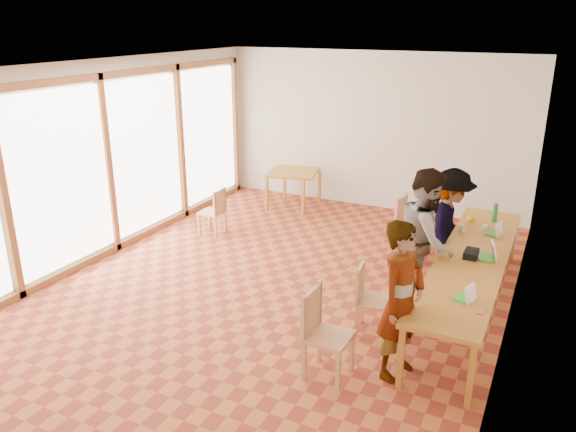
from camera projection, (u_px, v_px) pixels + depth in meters
name	position (u px, v px, depth m)	size (l,w,h in m)	color
ground	(278.00, 286.00, 7.90)	(8.00, 8.00, 0.00)	#A65128
wall_back	(373.00, 131.00, 10.77)	(6.00, 0.10, 3.00)	beige
wall_front	(21.00, 322.00, 4.02)	(6.00, 0.10, 3.00)	beige
wall_right	(520.00, 217.00, 6.14)	(0.10, 8.00, 3.00)	beige
window_wall	(107.00, 160.00, 8.63)	(0.10, 8.00, 3.00)	white
ceiling	(277.00, 64.00, 6.89)	(6.00, 8.00, 0.04)	white
communal_table	(472.00, 261.00, 6.98)	(0.80, 4.00, 0.75)	#AC7326
side_table	(294.00, 175.00, 10.92)	(0.90, 0.90, 0.75)	#AC7326
chair_near	(320.00, 323.00, 5.78)	(0.45, 0.45, 0.51)	tan
chair_mid	(367.00, 291.00, 6.60)	(0.45, 0.45, 0.46)	tan
chair_far	(406.00, 220.00, 8.73)	(0.48, 0.48, 0.51)	tan
chair_empty	(420.00, 228.00, 8.47)	(0.51, 0.51, 0.49)	tan
chair_spare	(216.00, 207.00, 9.62)	(0.39, 0.39, 0.43)	tan
person_near	(401.00, 301.00, 5.68)	(0.62, 0.41, 1.71)	gray
person_mid	(426.00, 240.00, 7.03)	(0.90, 0.70, 1.85)	gray
person_far	(449.00, 227.00, 7.76)	(1.07, 0.61, 1.65)	gray
laptop_near	(467.00, 296.00, 5.90)	(0.24, 0.26, 0.18)	green
laptop_mid	(490.00, 254.00, 6.91)	(0.28, 0.30, 0.22)	green
laptop_far	(496.00, 231.00, 7.67)	(0.23, 0.25, 0.18)	green
yellow_mug	(472.00, 219.00, 8.18)	(0.12, 0.12, 0.09)	yellow
green_bottle	(495.00, 213.00, 8.13)	(0.07, 0.07, 0.28)	#268036
clear_glass	(462.00, 229.00, 7.79)	(0.07, 0.07, 0.09)	silver
condiment_cup	(486.00, 227.00, 7.88)	(0.08, 0.08, 0.06)	white
pink_phone	(480.00, 312.00, 5.66)	(0.05, 0.10, 0.01)	#E1416F
black_pouch	(471.00, 254.00, 6.96)	(0.16, 0.26, 0.09)	black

